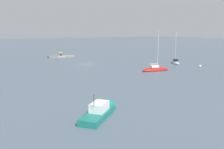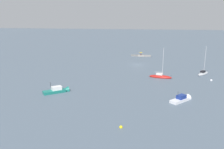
# 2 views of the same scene
# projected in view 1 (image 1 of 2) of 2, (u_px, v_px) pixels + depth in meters

# --- Properties ---
(ground_plane) EXTENTS (500.00, 500.00, 0.00)m
(ground_plane) POSITION_uv_depth(u_px,v_px,m) (86.00, 64.00, 58.81)
(ground_plane) COLOR slate
(seawall_pier) EXTENTS (8.21, 1.83, 0.53)m
(seawall_pier) POSITION_uv_depth(u_px,v_px,m) (61.00, 57.00, 74.17)
(seawall_pier) COLOR gray
(seawall_pier) RESTS_ON ground_plane
(person_seated_maroon_left) EXTENTS (0.43, 0.63, 0.73)m
(person_seated_maroon_left) POSITION_uv_depth(u_px,v_px,m) (61.00, 55.00, 74.01)
(person_seated_maroon_left) COLOR #1E2333
(person_seated_maroon_left) RESTS_ON seawall_pier
(umbrella_open_yellow) EXTENTS (1.47, 1.47, 1.31)m
(umbrella_open_yellow) POSITION_uv_depth(u_px,v_px,m) (61.00, 52.00, 73.91)
(umbrella_open_yellow) COLOR black
(umbrella_open_yellow) RESTS_ON seawall_pier
(sailboat_red_mid) EXTENTS (6.28, 2.66, 8.45)m
(sailboat_red_mid) POSITION_uv_depth(u_px,v_px,m) (155.00, 69.00, 48.40)
(sailboat_red_mid) COLOR red
(sailboat_red_mid) RESTS_ON ground_plane
(sailboat_grey_outer) EXTENTS (4.43, 5.60, 8.33)m
(sailboat_grey_outer) POSITION_uv_depth(u_px,v_px,m) (175.00, 62.00, 59.78)
(sailboat_grey_outer) COLOR #ADB2B7
(sailboat_grey_outer) RESTS_ON ground_plane
(motorboat_teal_mid) EXTENTS (5.36, 4.91, 3.13)m
(motorboat_teal_mid) POSITION_uv_depth(u_px,v_px,m) (101.00, 112.00, 22.63)
(motorboat_teal_mid) COLOR #197266
(motorboat_teal_mid) RESTS_ON ground_plane
(mooring_buoy_mid) EXTENTS (0.57, 0.57, 0.57)m
(mooring_buoy_mid) POSITION_uv_depth(u_px,v_px,m) (200.00, 66.00, 54.41)
(mooring_buoy_mid) COLOR white
(mooring_buoy_mid) RESTS_ON ground_plane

